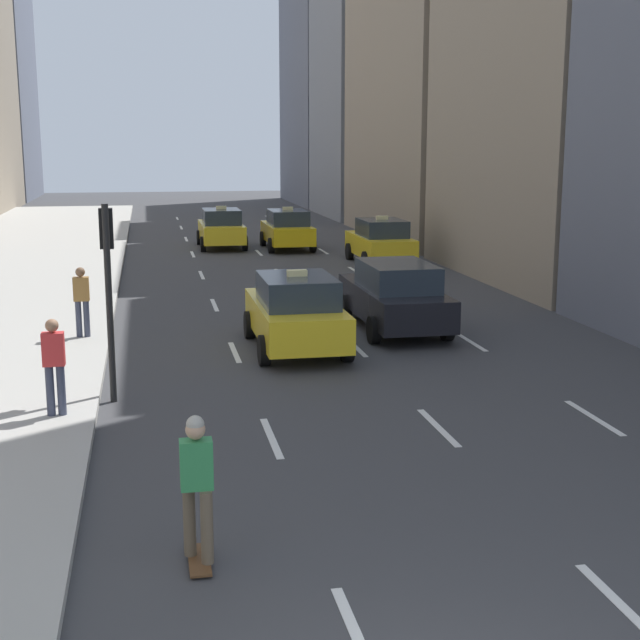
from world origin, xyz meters
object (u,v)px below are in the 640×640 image
taxi_lead (296,312)px  taxi_second (221,228)px  taxi_third (380,241)px  skateboarder (197,483)px  taxi_fourth (287,229)px  pedestrian_mid_block (54,362)px  traffic_light_pole (108,270)px  pedestrian_far_walking (82,298)px  sedan_black_near (395,295)px

taxi_lead → taxi_second: (0.00, 20.16, 0.00)m
taxi_third → skateboarder: bearing=-109.4°
taxi_fourth → pedestrian_mid_block: taxi_fourth is taller
pedestrian_mid_block → traffic_light_pole: size_ratio=0.46×
taxi_second → pedestrian_far_walking: bearing=-104.6°
taxi_lead → skateboarder: size_ratio=2.52×
sedan_black_near → traffic_light_pole: size_ratio=1.35×
traffic_light_pole → skateboarder: bearing=-80.4°
skateboarder → pedestrian_mid_block: 5.94m
taxi_fourth → skateboarder: bearing=-100.8°
skateboarder → pedestrian_mid_block: (-2.04, 5.58, 0.10)m
sedan_black_near → taxi_second: bearing=98.6°
taxi_second → pedestrian_mid_block: (-4.84, -24.72, 0.19)m
taxi_fourth → skateboarder: taxi_fourth is taller
taxi_second → pedestrian_far_walking: (-4.80, -18.50, 0.19)m
sedan_black_near → pedestrian_far_walking: size_ratio=2.95×
taxi_lead → taxi_fourth: 19.29m
taxi_lead → taxi_second: size_ratio=1.00×
taxi_second → pedestrian_mid_block: 25.19m
skateboarder → taxi_lead: bearing=74.6°
taxi_third → skateboarder: size_ratio=2.52×
taxi_lead → taxi_second: bearing=90.0°
pedestrian_mid_block → pedestrian_far_walking: same height
sedan_black_near → pedestrian_far_walking: bearing=-179.7°
taxi_lead → pedestrian_far_walking: taxi_lead is taller
sedan_black_near → pedestrian_far_walking: (-7.60, -0.05, 0.19)m
sedan_black_near → skateboarder: skateboarder is taller
traffic_light_pole → taxi_second: bearing=80.5°
skateboarder → traffic_light_pole: size_ratio=0.48×
sedan_black_near → taxi_fourth: bearing=90.0°
sedan_black_near → pedestrian_mid_block: 9.88m
sedan_black_near → taxi_third: bearing=76.9°
pedestrian_far_walking → traffic_light_pole: 5.24m
taxi_fourth → skateboarder: (-5.60, -29.22, 0.08)m
sedan_black_near → traffic_light_pole: bearing=-143.3°
taxi_lead → skateboarder: taxi_lead is taller
taxi_third → traffic_light_pole: bearing=-119.3°
skateboarder → pedestrian_mid_block: bearing=110.1°
taxi_lead → taxi_second: 20.16m
taxi_fourth → sedan_black_near: 17.37m
taxi_second → sedan_black_near: 18.66m
pedestrian_mid_block → pedestrian_far_walking: bearing=89.7°
taxi_second → skateboarder: bearing=-95.3°
taxi_fourth → pedestrian_far_walking: 19.00m
taxi_second → taxi_lead: bearing=-90.0°
taxi_third → taxi_fourth: same height
sedan_black_near → pedestrian_mid_block: size_ratio=2.95×
taxi_second → taxi_third: 8.55m
pedestrian_far_walking → skateboarder: bearing=-80.4°
skateboarder → pedestrian_far_walking: 11.97m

